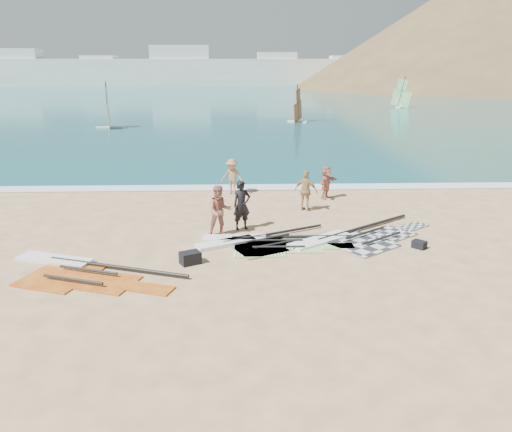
{
  "coord_description": "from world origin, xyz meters",
  "views": [
    {
      "loc": [
        -2.03,
        -12.73,
        6.06
      ],
      "look_at": [
        -1.46,
        4.0,
        1.0
      ],
      "focal_mm": 35.0,
      "sensor_mm": 36.0,
      "label": 1
    }
  ],
  "objects_px": {
    "gear_bag_far": "(419,244)",
    "rig_orange": "(257,242)",
    "beachgoer_right": "(326,182)",
    "rig_green": "(265,243)",
    "gear_bag_near": "(190,258)",
    "beachgoer_back": "(306,191)",
    "rig_grey": "(354,238)",
    "person_wetsuit": "(242,205)",
    "beachgoer_mid": "(232,177)",
    "beachgoer_left": "(220,211)",
    "rig_red": "(77,270)"
  },
  "relations": [
    {
      "from": "gear_bag_far",
      "to": "rig_orange",
      "type": "bearing_deg",
      "value": 173.49
    },
    {
      "from": "rig_orange",
      "to": "beachgoer_back",
      "type": "bearing_deg",
      "value": 35.05
    },
    {
      "from": "person_wetsuit",
      "to": "beachgoer_back",
      "type": "xyz_separation_m",
      "value": [
        2.79,
        2.49,
        -0.07
      ]
    },
    {
      "from": "gear_bag_near",
      "to": "rig_grey",
      "type": "bearing_deg",
      "value": 20.68
    },
    {
      "from": "rig_grey",
      "to": "rig_green",
      "type": "relative_size",
      "value": 1.09
    },
    {
      "from": "beachgoer_mid",
      "to": "beachgoer_back",
      "type": "bearing_deg",
      "value": -21.93
    },
    {
      "from": "person_wetsuit",
      "to": "rig_green",
      "type": "bearing_deg",
      "value": -85.39
    },
    {
      "from": "rig_green",
      "to": "person_wetsuit",
      "type": "distance_m",
      "value": 2.1
    },
    {
      "from": "rig_orange",
      "to": "person_wetsuit",
      "type": "bearing_deg",
      "value": 80.78
    },
    {
      "from": "person_wetsuit",
      "to": "beachgoer_mid",
      "type": "bearing_deg",
      "value": 74.43
    },
    {
      "from": "gear_bag_far",
      "to": "beachgoer_mid",
      "type": "bearing_deg",
      "value": 129.84
    },
    {
      "from": "gear_bag_near",
      "to": "beachgoer_mid",
      "type": "distance_m",
      "value": 9.12
    },
    {
      "from": "rig_green",
      "to": "beachgoer_back",
      "type": "bearing_deg",
      "value": 64.41
    },
    {
      "from": "rig_red",
      "to": "person_wetsuit",
      "type": "relative_size",
      "value": 3.02
    },
    {
      "from": "beachgoer_left",
      "to": "beachgoer_right",
      "type": "bearing_deg",
      "value": 35.69
    },
    {
      "from": "rig_orange",
      "to": "beachgoer_back",
      "type": "height_order",
      "value": "beachgoer_back"
    },
    {
      "from": "person_wetsuit",
      "to": "rig_orange",
      "type": "bearing_deg",
      "value": -92.96
    },
    {
      "from": "rig_grey",
      "to": "beachgoer_right",
      "type": "distance_m",
      "value": 5.87
    },
    {
      "from": "rig_grey",
      "to": "person_wetsuit",
      "type": "distance_m",
      "value": 4.39
    },
    {
      "from": "gear_bag_near",
      "to": "gear_bag_far",
      "type": "bearing_deg",
      "value": 8.39
    },
    {
      "from": "rig_grey",
      "to": "rig_green",
      "type": "bearing_deg",
      "value": 151.44
    },
    {
      "from": "beachgoer_left",
      "to": "beachgoer_right",
      "type": "xyz_separation_m",
      "value": [
        4.83,
        5.29,
        -0.17
      ]
    },
    {
      "from": "beachgoer_right",
      "to": "rig_orange",
      "type": "bearing_deg",
      "value": -171.78
    },
    {
      "from": "person_wetsuit",
      "to": "beachgoer_back",
      "type": "height_order",
      "value": "person_wetsuit"
    },
    {
      "from": "gear_bag_near",
      "to": "beachgoer_mid",
      "type": "bearing_deg",
      "value": 82.25
    },
    {
      "from": "beachgoer_right",
      "to": "rig_green",
      "type": "bearing_deg",
      "value": -169.72
    },
    {
      "from": "beachgoer_mid",
      "to": "rig_orange",
      "type": "bearing_deg",
      "value": -60.96
    },
    {
      "from": "gear_bag_near",
      "to": "beachgoer_back",
      "type": "distance_m",
      "value": 7.47
    },
    {
      "from": "rig_orange",
      "to": "beachgoer_left",
      "type": "relative_size",
      "value": 2.7
    },
    {
      "from": "person_wetsuit",
      "to": "beachgoer_left",
      "type": "xyz_separation_m",
      "value": [
        -0.81,
        -0.76,
        0.0
      ]
    },
    {
      "from": "rig_red",
      "to": "person_wetsuit",
      "type": "height_order",
      "value": "person_wetsuit"
    },
    {
      "from": "rig_red",
      "to": "gear_bag_far",
      "type": "height_order",
      "value": "gear_bag_far"
    },
    {
      "from": "gear_bag_far",
      "to": "person_wetsuit",
      "type": "relative_size",
      "value": 0.24
    },
    {
      "from": "rig_orange",
      "to": "rig_green",
      "type": "bearing_deg",
      "value": -33.49
    },
    {
      "from": "rig_orange",
      "to": "beachgoer_back",
      "type": "distance_m",
      "value": 4.82
    },
    {
      "from": "gear_bag_far",
      "to": "rig_green",
      "type": "bearing_deg",
      "value": 173.52
    },
    {
      "from": "gear_bag_near",
      "to": "beachgoer_back",
      "type": "bearing_deg",
      "value": 53.19
    },
    {
      "from": "rig_green",
      "to": "beachgoer_back",
      "type": "distance_m",
      "value": 4.73
    },
    {
      "from": "rig_orange",
      "to": "beachgoer_right",
      "type": "distance_m",
      "value": 7.16
    },
    {
      "from": "rig_grey",
      "to": "gear_bag_far",
      "type": "bearing_deg",
      "value": -62.69
    },
    {
      "from": "rig_green",
      "to": "person_wetsuit",
      "type": "xyz_separation_m",
      "value": [
        -0.79,
        1.72,
        0.9
      ]
    },
    {
      "from": "rig_green",
      "to": "beachgoer_mid",
      "type": "relative_size",
      "value": 3.09
    },
    {
      "from": "rig_red",
      "to": "person_wetsuit",
      "type": "xyz_separation_m",
      "value": [
        5.09,
        4.02,
        0.9
      ]
    },
    {
      "from": "rig_green",
      "to": "beachgoer_right",
      "type": "relative_size",
      "value": 3.44
    },
    {
      "from": "beachgoer_left",
      "to": "beachgoer_right",
      "type": "height_order",
      "value": "beachgoer_left"
    },
    {
      "from": "rig_orange",
      "to": "beachgoer_right",
      "type": "xyz_separation_m",
      "value": [
        3.5,
        6.21,
        0.73
      ]
    },
    {
      "from": "rig_orange",
      "to": "gear_bag_far",
      "type": "bearing_deg",
      "value": -32.89
    },
    {
      "from": "beachgoer_left",
      "to": "beachgoer_mid",
      "type": "xyz_separation_m",
      "value": [
        0.37,
        6.3,
        -0.08
      ]
    },
    {
      "from": "rig_grey",
      "to": "beachgoer_mid",
      "type": "relative_size",
      "value": 3.37
    },
    {
      "from": "person_wetsuit",
      "to": "beachgoer_mid",
      "type": "xyz_separation_m",
      "value": [
        -0.44,
        5.54,
        -0.08
      ]
    }
  ]
}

